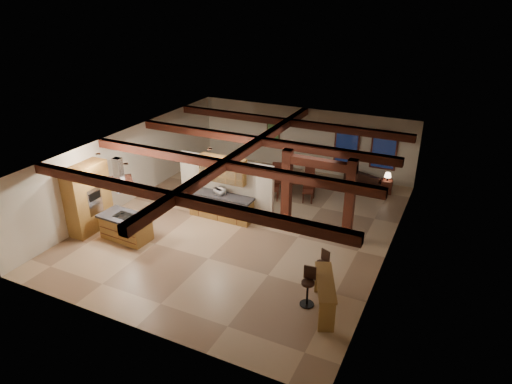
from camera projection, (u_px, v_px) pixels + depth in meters
ground at (244, 225)px, 16.38m from camera, size 12.00×12.00×0.00m
room_walls at (244, 179)px, 15.64m from camera, size 12.00×12.00×12.00m
ceiling_beams at (243, 152)px, 15.24m from camera, size 10.00×12.00×0.28m
timber_posts at (318, 187)px, 15.07m from camera, size 2.50×0.30×2.90m
partition_wall at (226, 187)px, 16.73m from camera, size 3.80×0.18×2.20m
pantry_cabinet at (88, 198)px, 15.60m from camera, size 0.67×1.60×2.40m
back_counter at (221, 206)px, 16.67m from camera, size 2.50×0.66×0.94m
upper_display_cabinet at (223, 169)px, 16.27m from camera, size 1.80×0.36×0.95m
range_hood at (121, 191)px, 14.76m from camera, size 1.10×1.10×1.40m
back_windows at (365, 148)px, 19.52m from camera, size 2.70×0.07×1.70m
framed_art at (273, 130)px, 21.13m from camera, size 0.65×0.05×0.85m
recessed_cans at (146, 155)px, 14.61m from camera, size 3.16×2.46×0.03m
kitchen_island at (126, 227)px, 15.32m from camera, size 1.81×1.03×0.88m
dining_table at (292, 186)px, 18.68m from camera, size 2.19×1.70×0.68m
sofa at (368, 178)px, 19.53m from camera, size 2.13×1.45×0.58m
microwave at (220, 191)px, 16.45m from camera, size 0.50×0.43×0.23m
bar_counter at (325, 291)px, 11.82m from camera, size 1.09×1.82×0.94m
side_table at (386, 186)px, 18.80m from camera, size 0.49×0.49×0.54m
table_lamp at (388, 175)px, 18.59m from camera, size 0.28×0.28×0.33m
bar_stool_a at (308, 286)px, 12.09m from camera, size 0.39×0.40×1.12m
bar_stool_b at (322, 266)px, 13.04m from camera, size 0.38×0.39×1.01m
dining_chairs at (292, 180)px, 18.57m from camera, size 2.18×2.18×1.16m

